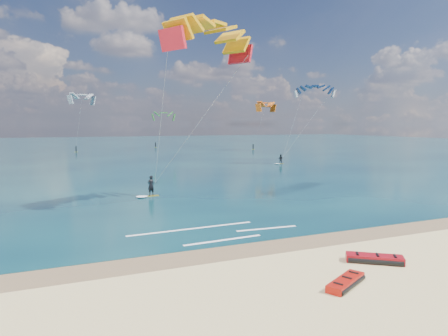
# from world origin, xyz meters

# --- Properties ---
(ground) EXTENTS (320.00, 320.00, 0.00)m
(ground) POSITION_xyz_m (0.00, 40.00, 0.00)
(ground) COLOR tan
(ground) RESTS_ON ground
(wet_sand_strip) EXTENTS (320.00, 2.40, 0.01)m
(wet_sand_strip) POSITION_xyz_m (0.00, 3.00, 0.00)
(wet_sand_strip) COLOR brown
(wet_sand_strip) RESTS_ON ground
(sea) EXTENTS (320.00, 200.00, 0.04)m
(sea) POSITION_xyz_m (0.00, 104.00, 0.02)
(sea) COLOR #092331
(sea) RESTS_ON ground
(packed_kite_left) EXTENTS (2.76, 2.06, 0.36)m
(packed_kite_left) POSITION_xyz_m (1.77, -2.88, 0.00)
(packed_kite_left) COLOR #AF1209
(packed_kite_left) RESTS_ON ground
(packed_kite_mid) EXTENTS (3.01, 2.61, 0.42)m
(packed_kite_mid) POSITION_xyz_m (4.95, -1.14, 0.00)
(packed_kite_mid) COLOR #9D0A13
(packed_kite_mid) RESTS_ON ground
(kitesurfer_main) EXTENTS (11.20, 9.47, 16.20)m
(kitesurfer_main) POSITION_xyz_m (0.73, 17.35, 8.35)
(kitesurfer_main) COLOR yellow
(kitesurfer_main) RESTS_ON sea
(kitesurfer_far) EXTENTS (9.97, 5.73, 14.11)m
(kitesurfer_far) POSITION_xyz_m (27.90, 40.70, 7.40)
(kitesurfer_far) COLOR gold
(kitesurfer_far) RESTS_ON sea
(shoreline_foam) EXTENTS (10.67, 3.62, 0.01)m
(shoreline_foam) POSITION_xyz_m (-0.03, 6.81, 0.05)
(shoreline_foam) COLOR white
(shoreline_foam) RESTS_ON ground
(distant_kites) EXTENTS (92.00, 33.11, 13.35)m
(distant_kites) POSITION_xyz_m (-4.02, 83.23, 5.67)
(distant_kites) COLOR #A0A4A9
(distant_kites) RESTS_ON ground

